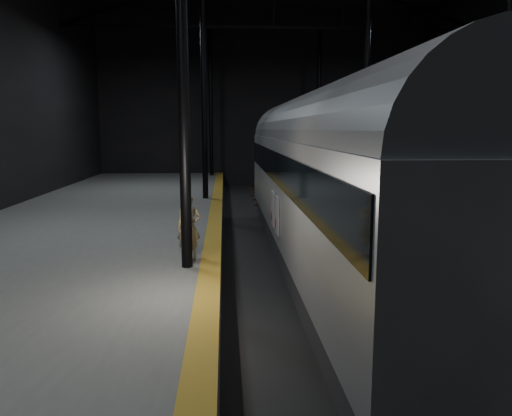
{
  "coord_description": "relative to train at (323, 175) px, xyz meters",
  "views": [
    {
      "loc": [
        -2.88,
        -15.66,
        4.27
      ],
      "look_at": [
        -1.98,
        -1.43,
        2.0
      ],
      "focal_mm": 35.0,
      "sensor_mm": 36.0,
      "label": 1
    }
  ],
  "objects": [
    {
      "name": "tactile_strip",
      "position": [
        -3.25,
        1.25,
        -1.92
      ],
      "size": [
        0.5,
        43.8,
        0.01
      ],
      "primitive_type": "cube",
      "color": "olive",
      "rests_on": "platform_left"
    },
    {
      "name": "ground",
      "position": [
        0.0,
        1.25,
        -2.93
      ],
      "size": [
        44.0,
        44.0,
        0.0
      ],
      "primitive_type": "plane",
      "color": "black",
      "rests_on": "ground"
    },
    {
      "name": "platform_left",
      "position": [
        -7.5,
        1.25,
        -2.43
      ],
      "size": [
        9.0,
        43.8,
        1.0
      ],
      "primitive_type": "cube",
      "color": "#50504D",
      "rests_on": "ground"
    },
    {
      "name": "train",
      "position": [
        0.0,
        0.0,
        0.0
      ],
      "size": [
        2.94,
        19.62,
        5.25
      ],
      "color": "#999AA0",
      "rests_on": "ground"
    },
    {
      "name": "woman",
      "position": [
        -3.8,
        -1.98,
        -1.1
      ],
      "size": [
        0.62,
        0.42,
        1.65
      ],
      "primitive_type": "imported",
      "rotation": [
        0.0,
        0.0,
        0.05
      ],
      "color": "#9B875F",
      "rests_on": "platform_left"
    },
    {
      "name": "track",
      "position": [
        0.0,
        1.25,
        -2.86
      ],
      "size": [
        2.4,
        43.0,
        0.24
      ],
      "color": "#3F3328",
      "rests_on": "ground"
    }
  ]
}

